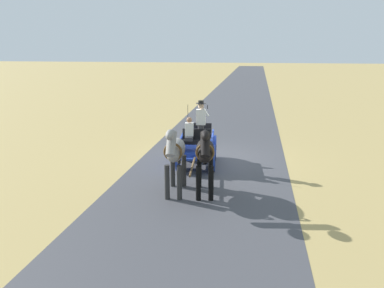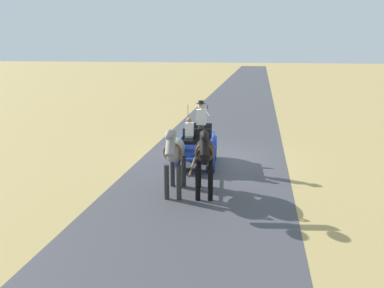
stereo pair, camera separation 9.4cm
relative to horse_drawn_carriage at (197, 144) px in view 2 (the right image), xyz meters
name	(u,v)px [view 2 (the right image)]	position (x,y,z in m)	size (l,w,h in m)	color
ground_plane	(213,158)	(-0.49, -0.97, -0.82)	(200.00, 200.00, 0.00)	tan
road_surface	(213,158)	(-0.49, -0.97, -0.81)	(5.75, 160.00, 0.01)	#424247
horse_drawn_carriage	(197,144)	(0.00, 0.00, 0.00)	(1.61, 4.52, 2.50)	#1E3899
horse_near_side	(205,153)	(-0.70, 2.98, 0.51)	(0.76, 2.15, 2.21)	black
horse_off_side	(175,152)	(0.19, 3.06, 0.51)	(0.67, 2.13, 2.21)	gray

